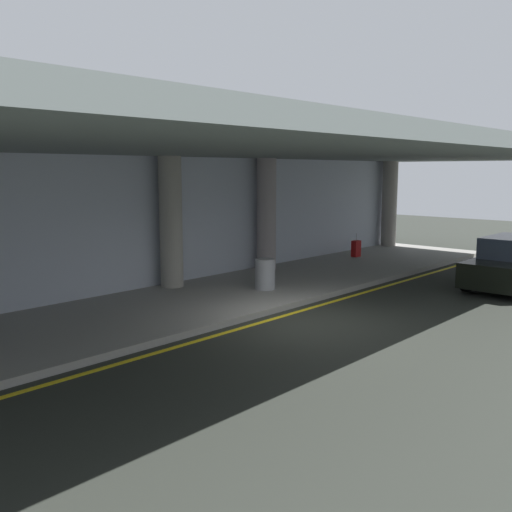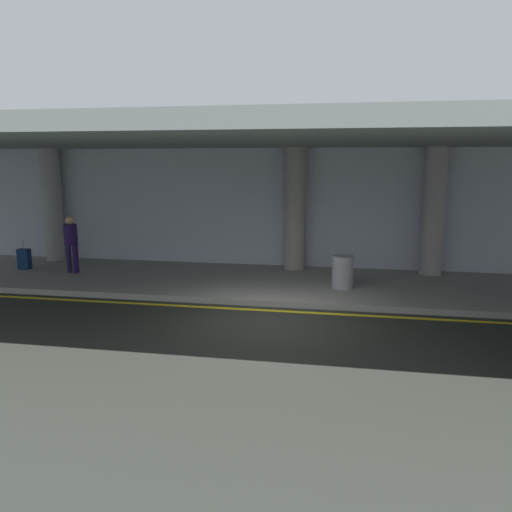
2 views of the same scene
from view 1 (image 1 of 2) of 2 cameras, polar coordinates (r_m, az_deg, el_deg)
name	(u,v)px [view 1 (image 1 of 2)]	position (r m, az deg, el deg)	size (l,w,h in m)	color
ground_plane	(305,322)	(12.94, 5.02, -6.64)	(60.00, 60.00, 0.00)	#282B26
sidewalk	(213,298)	(14.96, -4.41, -4.24)	(26.00, 4.20, 0.15)	gray
lane_stripe_yellow	(282,316)	(13.36, 2.64, -6.11)	(26.00, 0.14, 0.01)	yellow
support_column_left_mid	(171,222)	(15.93, -8.60, 3.40)	(0.64, 0.64, 3.65)	gray
support_column_center	(266,214)	(18.67, 1.06, 4.25)	(0.64, 0.64, 3.65)	gray
support_column_right_mid	(389,204)	(25.19, 13.33, 5.15)	(0.64, 0.64, 3.65)	gray
ceiling_overhang	(224,148)	(14.24, -3.20, 10.83)	(28.00, 13.20, 0.30)	slate
terminal_back_wall	(158,224)	(16.38, -9.84, 3.25)	(26.00, 0.30, 3.80)	#A8B0BF
suitcase_upright_secondary	(356,249)	(21.80, 10.08, 0.74)	(0.36, 0.22, 0.90)	maroon
trash_bin_steel	(265,274)	(15.56, 0.92, -1.84)	(0.56, 0.56, 0.85)	gray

